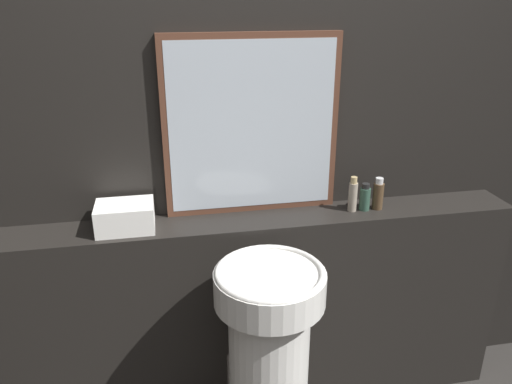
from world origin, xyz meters
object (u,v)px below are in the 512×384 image
at_px(shampoo_bottle, 353,195).
at_px(conditioner_bottle, 365,198).
at_px(pedestal_sink, 269,364).
at_px(lotion_bottle, 378,195).
at_px(towel_stack, 125,217).
at_px(mirror, 252,127).

height_order(shampoo_bottle, conditioner_bottle, shampoo_bottle).
distance_m(pedestal_sink, lotion_bottle, 0.84).
relative_size(towel_stack, conditioner_bottle, 1.87).
distance_m(shampoo_bottle, lotion_bottle, 0.12).
xyz_separation_m(towel_stack, lotion_bottle, (1.06, 0.00, 0.01)).
xyz_separation_m(conditioner_bottle, lotion_bottle, (0.06, 0.00, 0.01)).
bearing_deg(mirror, conditioner_bottle, -10.93).
height_order(pedestal_sink, conditioner_bottle, conditioner_bottle).
xyz_separation_m(mirror, lotion_bottle, (0.53, -0.09, -0.30)).
height_order(towel_stack, lotion_bottle, lotion_bottle).
distance_m(mirror, conditioner_bottle, 0.58).
bearing_deg(conditioner_bottle, mirror, 169.07).
bearing_deg(towel_stack, shampoo_bottle, 0.00).
distance_m(towel_stack, conditioner_bottle, 1.00).
bearing_deg(shampoo_bottle, conditioner_bottle, 0.00).
bearing_deg(lotion_bottle, mirror, 170.27).
height_order(pedestal_sink, towel_stack, towel_stack).
bearing_deg(mirror, lotion_bottle, -9.73).
distance_m(mirror, lotion_bottle, 0.62).
bearing_deg(lotion_bottle, pedestal_sink, -146.48).
bearing_deg(towel_stack, lotion_bottle, 0.00).
distance_m(pedestal_sink, shampoo_bottle, 0.77).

